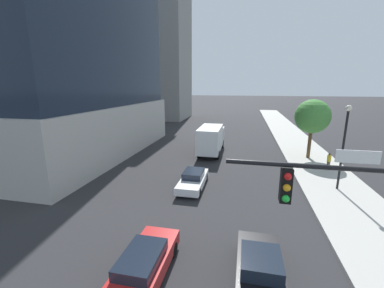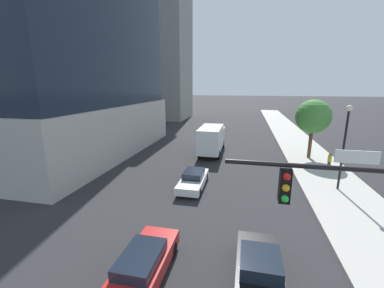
# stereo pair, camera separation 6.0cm
# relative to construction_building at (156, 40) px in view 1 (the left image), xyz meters

# --- Properties ---
(sidewalk) EXTENTS (5.23, 120.00, 0.15)m
(sidewalk) POSITION_rel_construction_building_xyz_m (28.27, -35.12, -17.99)
(sidewalk) COLOR #B2AFA8
(sidewalk) RESTS_ON ground
(construction_building) EXTENTS (15.19, 15.25, 41.27)m
(construction_building) POSITION_rel_construction_building_xyz_m (0.00, 0.00, 0.00)
(construction_building) COLOR gray
(construction_building) RESTS_ON ground
(traffic_light_pole) EXTENTS (5.53, 0.48, 6.22)m
(traffic_light_pole) POSITION_rel_construction_building_xyz_m (24.38, -50.81, -13.74)
(traffic_light_pole) COLOR black
(traffic_light_pole) RESTS_ON sidewalk
(street_lamp) EXTENTS (0.44, 0.44, 6.35)m
(street_lamp) POSITION_rel_construction_building_xyz_m (28.29, -38.49, -13.81)
(street_lamp) COLOR black
(street_lamp) RESTS_ON sidewalk
(street_tree) EXTENTS (3.58, 3.58, 6.30)m
(street_tree) POSITION_rel_construction_building_xyz_m (28.10, -29.94, -13.43)
(street_tree) COLOR brown
(street_tree) RESTS_ON sidewalk
(car_red) EXTENTS (1.75, 4.65, 1.40)m
(car_red) POSITION_rel_construction_building_xyz_m (17.37, -49.97, -17.34)
(car_red) COLOR red
(car_red) RESTS_ON ground
(car_white) EXTENTS (1.75, 4.69, 1.33)m
(car_white) POSITION_rel_construction_building_xyz_m (17.37, -40.26, -17.40)
(car_white) COLOR silver
(car_white) RESTS_ON ground
(car_black) EXTENTS (1.84, 4.07, 1.45)m
(car_black) POSITION_rel_construction_building_xyz_m (22.01, -49.09, -17.35)
(car_black) COLOR black
(car_black) RESTS_ON ground
(box_truck) EXTENTS (2.36, 7.75, 3.29)m
(box_truck) POSITION_rel_construction_building_xyz_m (17.37, -30.00, -16.23)
(box_truck) COLOR silver
(box_truck) RESTS_ON ground
(pedestrian_yellow_shirt) EXTENTS (0.34, 0.34, 1.60)m
(pedestrian_yellow_shirt) POSITION_rel_construction_building_xyz_m (28.98, -33.82, -17.10)
(pedestrian_yellow_shirt) COLOR brown
(pedestrian_yellow_shirt) RESTS_ON sidewalk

